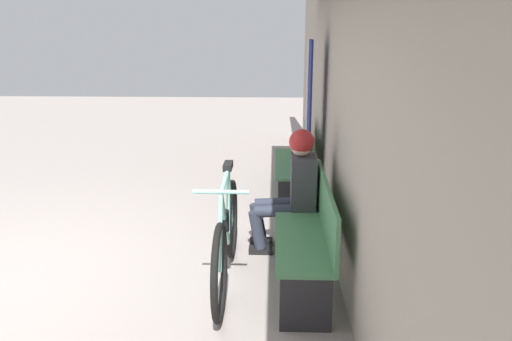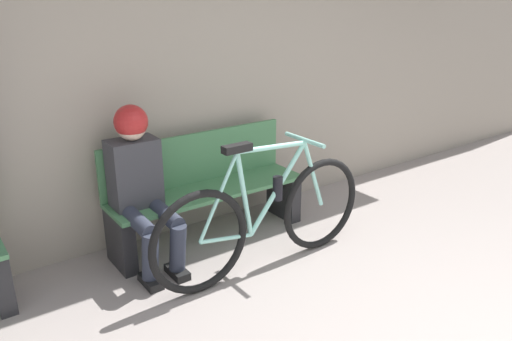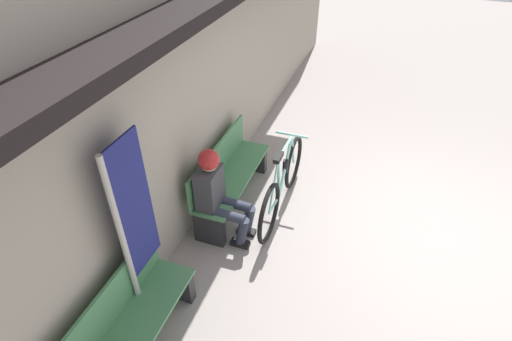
{
  "view_description": "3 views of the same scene",
  "coord_description": "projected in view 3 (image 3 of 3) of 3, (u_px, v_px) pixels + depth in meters",
  "views": [
    {
      "loc": [
        3.6,
        2.07,
        2.0
      ],
      "look_at": [
        -0.37,
        1.92,
        0.88
      ],
      "focal_mm": 35.0,
      "sensor_mm": 36.0,
      "label": 1
    },
    {
      "loc": [
        -1.99,
        -0.82,
        1.86
      ],
      "look_at": [
        0.01,
        1.97,
        0.63
      ],
      "focal_mm": 35.0,
      "sensor_mm": 36.0,
      "label": 2
    },
    {
      "loc": [
        -3.78,
        0.73,
        3.42
      ],
      "look_at": [
        -0.34,
        1.95,
        0.69
      ],
      "focal_mm": 28.0,
      "sensor_mm": 36.0,
      "label": 3
    }
  ],
  "objects": [
    {
      "name": "ground_plane",
      "position": [
        421.0,
        234.0,
        4.71
      ],
      "size": [
        24.0,
        24.0,
        0.0
      ],
      "primitive_type": "plane",
      "color": "gray"
    },
    {
      "name": "storefront_wall",
      "position": [
        206.0,
        70.0,
        4.42
      ],
      "size": [
        12.0,
        0.56,
        3.2
      ],
      "color": "#9E9384",
      "rests_on": "ground_plane"
    },
    {
      "name": "park_bench_near",
      "position": [
        230.0,
        177.0,
        4.96
      ],
      "size": [
        1.57,
        0.42,
        0.83
      ],
      "color": "#477F51",
      "rests_on": "ground_plane"
    },
    {
      "name": "bicycle",
      "position": [
        282.0,
        184.0,
        4.85
      ],
      "size": [
        1.76,
        0.4,
        0.96
      ],
      "color": "black",
      "rests_on": "ground_plane"
    },
    {
      "name": "person_seated",
      "position": [
        217.0,
        190.0,
        4.33
      ],
      "size": [
        0.34,
        0.61,
        1.16
      ],
      "color": "#2D3342",
      "rests_on": "ground_plane"
    },
    {
      "name": "park_bench_far",
      "position": [
        128.0,
        331.0,
        3.3
      ],
      "size": [
        1.46,
        0.42,
        0.83
      ],
      "color": "#477F51",
      "rests_on": "ground_plane"
    },
    {
      "name": "banner_pole",
      "position": [
        132.0,
        221.0,
        3.22
      ],
      "size": [
        0.45,
        0.05,
        1.91
      ],
      "color": "#B7B2A8",
      "rests_on": "ground_plane"
    }
  ]
}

